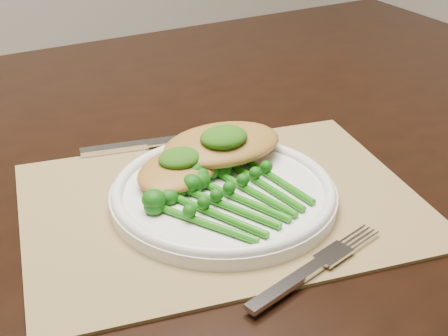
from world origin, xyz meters
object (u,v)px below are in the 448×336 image
dinner_plate (224,193)px  chicken_fillet_left (179,169)px  placemat (222,203)px  broccolini_bundle (243,200)px

dinner_plate → chicken_fillet_left: size_ratio=2.15×
chicken_fillet_left → dinner_plate: bearing=-89.0°
placemat → dinner_plate: 0.01m
dinner_plate → chicken_fillet_left: 0.06m
broccolini_bundle → dinner_plate: bearing=79.0°
broccolini_bundle → chicken_fillet_left: bearing=94.7°
placemat → dinner_plate: (0.00, -0.00, 0.01)m
broccolini_bundle → placemat: bearing=82.5°
placemat → dinner_plate: bearing=13.0°
dinner_plate → placemat: bearing=179.3°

